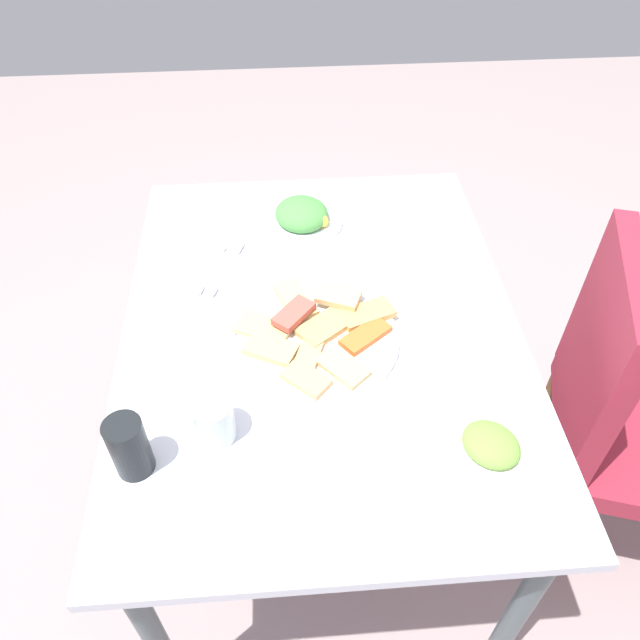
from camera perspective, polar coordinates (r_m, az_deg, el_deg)
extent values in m
plane|color=gray|center=(1.92, 0.08, -15.68)|extent=(6.00, 6.00, 0.00)
cube|color=silver|center=(1.34, 0.12, -0.64)|extent=(1.12, 0.84, 0.02)
cylinder|color=#47565A|center=(1.97, -11.59, 1.82)|extent=(0.04, 0.04, 0.70)
cylinder|color=#47565A|center=(1.99, 9.40, 2.91)|extent=(0.04, 0.04, 0.70)
cylinder|color=#47565A|center=(1.46, 17.53, -24.47)|extent=(0.04, 0.04, 0.70)
cube|color=#9D2537|center=(1.46, 24.26, -2.72)|extent=(0.40, 0.17, 0.46)
cylinder|color=brown|center=(1.73, 19.77, -18.33)|extent=(0.03, 0.03, 0.40)
cylinder|color=brown|center=(1.93, 19.57, -8.33)|extent=(0.03, 0.03, 0.40)
cylinder|color=white|center=(1.29, -0.18, -1.74)|extent=(0.34, 0.34, 0.01)
cube|color=#DBBB75|center=(1.35, -2.31, 1.87)|extent=(0.14, 0.10, 0.02)
cube|color=#E6A06C|center=(1.24, -1.11, -3.38)|extent=(0.12, 0.08, 0.01)
cube|color=tan|center=(1.30, 0.81, -0.44)|extent=(0.13, 0.15, 0.02)
cube|color=#E9A85B|center=(1.32, 4.32, 0.60)|extent=(0.09, 0.13, 0.02)
cube|color=tan|center=(1.20, -1.31, -5.44)|extent=(0.10, 0.10, 0.01)
cube|color=orange|center=(1.28, 4.21, -1.44)|extent=(0.11, 0.12, 0.01)
cube|color=#D0B870|center=(1.25, -4.51, -2.70)|extent=(0.10, 0.12, 0.02)
cube|color=#CB5347|center=(1.30, -2.43, 0.59)|extent=(0.10, 0.10, 0.02)
cube|color=tan|center=(1.22, 2.07, -4.31)|extent=(0.12, 0.11, 0.01)
cube|color=#E3B179|center=(1.34, 1.71, 2.23)|extent=(0.09, 0.11, 0.01)
cube|color=#E7BB73|center=(1.30, -5.21, -0.71)|extent=(0.11, 0.13, 0.01)
cylinder|color=white|center=(1.60, -1.68, 9.06)|extent=(0.21, 0.21, 0.01)
ellipsoid|color=#4E9845|center=(1.58, -1.70, 9.72)|extent=(0.18, 0.17, 0.06)
sphere|color=yellow|center=(1.56, 0.23, 9.08)|extent=(0.03, 0.03, 0.03)
cylinder|color=white|center=(1.16, 15.30, -11.42)|extent=(0.19, 0.19, 0.01)
ellipsoid|color=#73A541|center=(1.15, 15.45, -10.97)|extent=(0.14, 0.14, 0.04)
cylinder|color=black|center=(1.11, -17.14, -11.07)|extent=(0.09, 0.09, 0.12)
cylinder|color=silver|center=(1.13, -9.82, -9.01)|extent=(0.08, 0.08, 0.09)
cube|color=white|center=(1.47, -9.32, 4.52)|extent=(0.16, 0.16, 0.00)
cube|color=silver|center=(1.47, -10.03, 4.60)|extent=(0.17, 0.07, 0.00)
cube|color=silver|center=(1.47, -8.63, 4.69)|extent=(0.19, 0.08, 0.00)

